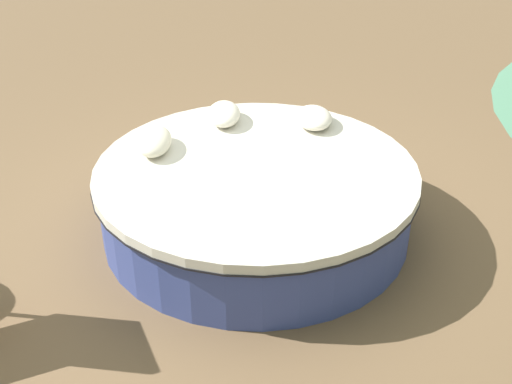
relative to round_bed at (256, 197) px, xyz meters
The scene contains 5 objects.
ground_plane 0.31m from the round_bed, ahead, with size 16.00×16.00×0.00m, color brown.
round_bed is the anchor object (origin of this frame).
throw_pillow_0 1.03m from the round_bed, 144.49° to the left, with size 0.48×0.34×0.15m, color silver.
throw_pillow_1 1.00m from the round_bed, 163.22° to the right, with size 0.50×0.30×0.17m, color silver.
throw_pillow_2 1.00m from the round_bed, 110.92° to the right, with size 0.52×0.29×0.18m, color beige.
Camera 1 is at (4.62, -0.17, 3.13)m, focal length 45.04 mm.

